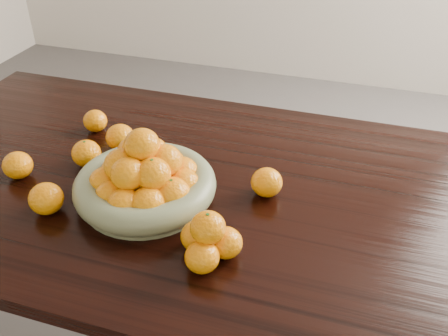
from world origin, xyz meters
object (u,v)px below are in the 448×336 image
(orange_pyramid, at_px, (208,241))
(dining_table, at_px, (215,213))
(loose_orange_0, at_px, (86,153))
(fruit_bowl, at_px, (145,180))

(orange_pyramid, bearing_deg, dining_table, 105.44)
(dining_table, xyz_separation_m, loose_orange_0, (-0.38, -0.01, 0.13))
(dining_table, height_order, loose_orange_0, loose_orange_0)
(fruit_bowl, bearing_deg, orange_pyramid, -34.67)
(fruit_bowl, height_order, loose_orange_0, fruit_bowl)
(dining_table, xyz_separation_m, orange_pyramid, (0.07, -0.26, 0.14))
(fruit_bowl, bearing_deg, loose_orange_0, 157.43)
(fruit_bowl, bearing_deg, dining_table, 34.29)
(fruit_bowl, xyz_separation_m, orange_pyramid, (0.22, -0.15, -0.01))
(orange_pyramid, bearing_deg, loose_orange_0, 151.10)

